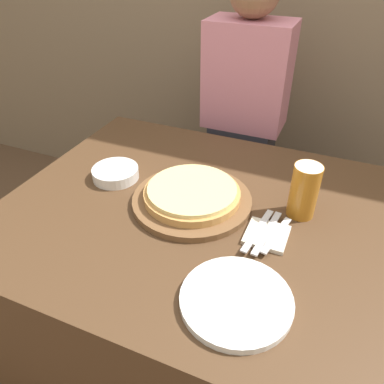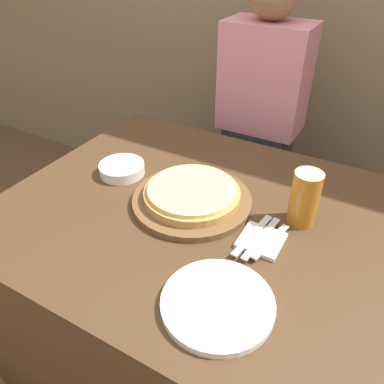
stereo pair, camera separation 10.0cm
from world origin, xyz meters
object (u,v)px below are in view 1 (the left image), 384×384
(dinner_plate, at_px, (236,300))
(side_bowl, at_px, (116,173))
(spoon, at_px, (276,235))
(diner_person, at_px, (243,135))
(beer_glass, at_px, (305,189))
(fork, at_px, (258,230))
(pizza_on_board, at_px, (192,196))
(dinner_knife, at_px, (267,233))

(dinner_plate, xyz_separation_m, side_bowl, (-0.52, 0.33, 0.01))
(side_bowl, height_order, spoon, side_bowl)
(dinner_plate, relative_size, diner_person, 0.19)
(beer_glass, height_order, fork, beer_glass)
(beer_glass, relative_size, side_bowl, 1.06)
(pizza_on_board, bearing_deg, dinner_plate, -52.20)
(pizza_on_board, height_order, dinner_plate, pizza_on_board)
(fork, distance_m, spoon, 0.05)
(pizza_on_board, height_order, spoon, pizza_on_board)
(beer_glass, xyz_separation_m, side_bowl, (-0.59, -0.05, -0.07))
(pizza_on_board, relative_size, dinner_knife, 1.85)
(diner_person, bearing_deg, spoon, -67.08)
(dinner_knife, bearing_deg, pizza_on_board, 165.94)
(dinner_knife, xyz_separation_m, spoon, (0.02, -0.00, 0.00))
(spoon, bearing_deg, dinner_plate, -98.30)
(dinner_plate, bearing_deg, side_bowl, 147.58)
(diner_person, bearing_deg, beer_glass, -59.27)
(dinner_knife, relative_size, diner_person, 0.15)
(dinner_plate, distance_m, diner_person, 0.97)
(fork, distance_m, diner_person, 0.74)
(side_bowl, relative_size, dinner_knife, 0.78)
(side_bowl, bearing_deg, spoon, -9.24)
(spoon, bearing_deg, diner_person, 112.92)
(dinner_plate, bearing_deg, spoon, 81.70)
(dinner_plate, xyz_separation_m, spoon, (0.03, 0.24, 0.01))
(pizza_on_board, distance_m, spoon, 0.27)
(beer_glass, distance_m, dinner_plate, 0.39)
(beer_glass, relative_size, dinner_knife, 0.83)
(fork, bearing_deg, dinner_knife, 0.00)
(beer_glass, distance_m, fork, 0.18)
(dinner_plate, xyz_separation_m, fork, (-0.02, 0.24, 0.01))
(side_bowl, bearing_deg, diner_person, 66.95)
(fork, distance_m, dinner_knife, 0.02)
(beer_glass, relative_size, spoon, 0.98)
(pizza_on_board, height_order, side_bowl, pizza_on_board)
(beer_glass, height_order, diner_person, diner_person)
(diner_person, bearing_deg, fork, -70.66)
(pizza_on_board, bearing_deg, dinner_knife, -14.06)
(pizza_on_board, distance_m, dinner_knife, 0.25)
(side_bowl, height_order, diner_person, diner_person)
(spoon, bearing_deg, pizza_on_board, 167.21)
(pizza_on_board, relative_size, fork, 1.85)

